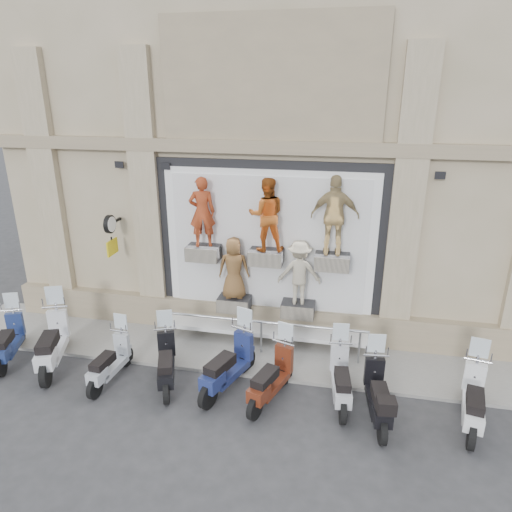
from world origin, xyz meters
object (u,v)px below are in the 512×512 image
object	(u,v)px
scooter_f	(272,368)
scooter_h	(379,385)
clock_sign_bracket	(111,230)
scooter_c	(109,354)
scooter_a	(7,332)
scooter_e	(228,355)
scooter_b	(51,333)
scooter_i	(476,390)
scooter_g	(342,370)
scooter_d	(166,354)
guard_rail	(261,338)

from	to	relation	value
scooter_f	scooter_h	distance (m)	2.11
scooter_f	scooter_h	size ratio (longest dim) A/B	1.00
clock_sign_bracket	scooter_c	size ratio (longest dim) A/B	0.60
scooter_a	scooter_e	xyz separation A→B (m)	(5.35, -0.04, 0.08)
scooter_a	scooter_f	distance (m)	6.32
scooter_a	scooter_b	size ratio (longest dim) A/B	0.86
scooter_e	scooter_i	distance (m)	4.84
scooter_i	scooter_e	bearing A→B (deg)	-169.88
scooter_b	scooter_g	xyz separation A→B (m)	(6.52, 0.04, -0.12)
scooter_g	scooter_h	world-z (taller)	scooter_h
scooter_a	scooter_e	size ratio (longest dim) A/B	0.90
scooter_c	scooter_i	size ratio (longest dim) A/B	0.89
scooter_d	scooter_e	distance (m)	1.37
scooter_b	scooter_f	world-z (taller)	scooter_b
scooter_i	scooter_a	bearing A→B (deg)	-169.21
guard_rail	scooter_d	distance (m)	2.38
scooter_a	scooter_e	world-z (taller)	scooter_e
guard_rail	scooter_f	distance (m)	1.73
guard_rail	scooter_e	size ratio (longest dim) A/B	2.51
scooter_i	scooter_g	bearing A→B (deg)	-172.93
scooter_g	scooter_i	size ratio (longest dim) A/B	0.96
scooter_g	scooter_f	bearing A→B (deg)	-176.01
scooter_b	scooter_g	distance (m)	6.52
scooter_c	scooter_g	distance (m)	4.97
scooter_e	scooter_g	size ratio (longest dim) A/B	1.11
scooter_c	scooter_h	distance (m)	5.67
clock_sign_bracket	scooter_g	world-z (taller)	clock_sign_bracket
scooter_e	scooter_i	bearing A→B (deg)	17.75
scooter_b	scooter_i	size ratio (longest dim) A/B	1.12
scooter_d	scooter_a	bearing A→B (deg)	157.54
clock_sign_bracket	scooter_f	xyz separation A→B (m)	(4.43, -2.09, -2.05)
guard_rail	scooter_h	distance (m)	3.18
scooter_b	scooter_a	bearing A→B (deg)	158.33
guard_rail	scooter_i	size ratio (longest dim) A/B	2.67
clock_sign_bracket	scooter_d	distance (m)	3.56
scooter_c	scooter_h	size ratio (longest dim) A/B	0.91
scooter_a	scooter_h	world-z (taller)	scooter_h
scooter_c	scooter_d	xyz separation A→B (m)	(1.24, 0.16, 0.06)
scooter_h	guard_rail	bearing A→B (deg)	140.02
scooter_b	scooter_i	world-z (taller)	scooter_b
scooter_g	scooter_h	xyz separation A→B (m)	(0.71, -0.39, 0.02)
clock_sign_bracket	guard_rail	bearing A→B (deg)	-6.84
scooter_b	scooter_h	world-z (taller)	scooter_b
scooter_d	scooter_g	world-z (taller)	scooter_d
scooter_c	scooter_g	xyz separation A→B (m)	(4.96, 0.31, 0.05)
scooter_b	scooter_g	size ratio (longest dim) A/B	1.17
scooter_b	scooter_d	size ratio (longest dim) A/B	1.16
scooter_b	scooter_g	bearing A→B (deg)	-20.06
clock_sign_bracket	scooter_g	size ratio (longest dim) A/B	0.56
scooter_e	scooter_c	bearing A→B (deg)	-155.05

